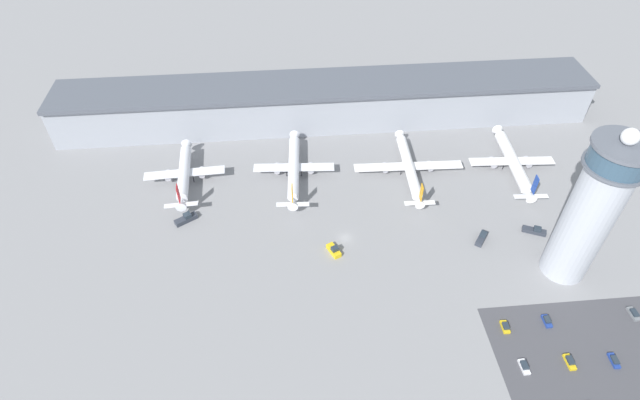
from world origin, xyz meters
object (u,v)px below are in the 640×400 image
at_px(service_truck_baggage, 535,231).
at_px(car_red_hatchback, 614,361).
at_px(car_grey_coupe, 524,367).
at_px(car_white_wagon, 634,314).
at_px(control_tower, 592,210).
at_px(service_truck_catering, 186,219).
at_px(airplane_gate_delta, 513,161).
at_px(service_truck_water, 334,250).
at_px(car_black_suv, 570,362).
at_px(car_navy_sedan, 505,327).
at_px(airplane_gate_charlie, 409,167).
at_px(airplane_gate_bravo, 294,168).
at_px(car_blue_compact, 547,321).
at_px(service_truck_fuel, 482,238).
at_px(airplane_gate_alpha, 184,173).

distance_m(service_truck_baggage, car_red_hatchback, 48.83).
height_order(car_grey_coupe, car_white_wagon, car_white_wagon).
relative_size(service_truck_baggage, car_white_wagon, 1.72).
relative_size(control_tower, service_truck_catering, 6.68).
bearing_deg(airplane_gate_delta, service_truck_baggage, -97.02).
bearing_deg(service_truck_catering, service_truck_water, -20.90).
bearing_deg(service_truck_water, car_black_suv, -36.92).
bearing_deg(car_navy_sedan, service_truck_water, 144.66).
bearing_deg(car_white_wagon, car_red_hatchback, -134.12).
height_order(airplane_gate_charlie, car_red_hatchback, airplane_gate_charlie).
distance_m(airplane_gate_bravo, car_blue_compact, 100.67).
relative_size(service_truck_fuel, car_black_suv, 1.44).
height_order(airplane_gate_alpha, service_truck_baggage, airplane_gate_alpha).
relative_size(control_tower, car_black_suv, 11.51).
distance_m(airplane_gate_charlie, car_navy_sedan, 71.24).
bearing_deg(service_truck_fuel, car_navy_sedan, -97.04).
height_order(control_tower, airplane_gate_bravo, control_tower).
distance_m(airplane_gate_alpha, service_truck_fuel, 110.22).
distance_m(service_truck_water, car_black_suv, 75.12).
xyz_separation_m(airplane_gate_delta, car_black_suv, (-13.95, -81.62, -3.45)).
bearing_deg(service_truck_baggage, airplane_gate_charlie, 137.22).
height_order(airplane_gate_alpha, car_blue_compact, airplane_gate_alpha).
bearing_deg(car_black_suv, service_truck_fuel, 101.61).
bearing_deg(car_grey_coupe, airplane_gate_charlie, 99.72).
relative_size(service_truck_fuel, car_white_wagon, 1.44).
distance_m(airplane_gate_alpha, service_truck_baggage, 127.92).
bearing_deg(car_navy_sedan, car_blue_compact, 3.70).
bearing_deg(car_grey_coupe, car_red_hatchback, -1.15).
height_order(airplane_gate_bravo, car_red_hatchback, airplane_gate_bravo).
relative_size(car_grey_coupe, car_white_wagon, 0.96).
bearing_deg(airplane_gate_bravo, service_truck_baggage, -24.51).
bearing_deg(car_red_hatchback, airplane_gate_delta, 88.86).
relative_size(airplane_gate_charlie, car_blue_compact, 10.17).
distance_m(airplane_gate_delta, service_truck_baggage, 34.00).
xyz_separation_m(service_truck_water, car_white_wagon, (85.88, -31.92, -0.47)).
xyz_separation_m(airplane_gate_alpha, airplane_gate_charlie, (85.53, -2.92, -0.66)).
relative_size(car_red_hatchback, car_black_suv, 0.97).
xyz_separation_m(airplane_gate_alpha, car_white_wagon, (138.41, -71.85, -4.06)).
distance_m(airplane_gate_charlie, car_grey_coupe, 83.63).
distance_m(airplane_gate_alpha, airplane_gate_charlie, 85.59).
bearing_deg(service_truck_baggage, service_truck_water, -177.62).
height_order(airplane_gate_alpha, service_truck_catering, airplane_gate_alpha).
distance_m(car_grey_coupe, car_white_wagon, 41.02).
height_order(airplane_gate_bravo, car_blue_compact, airplane_gate_bravo).
bearing_deg(airplane_gate_alpha, car_white_wagon, -27.43).
relative_size(service_truck_fuel, car_blue_compact, 1.61).
bearing_deg(airplane_gate_delta, car_navy_sedan, -111.72).
xyz_separation_m(service_truck_baggage, car_black_suv, (-9.81, -48.03, -0.26)).
xyz_separation_m(airplane_gate_bravo, car_white_wagon, (97.03, -71.76, -3.74)).
bearing_deg(airplane_gate_delta, service_truck_water, -153.75).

